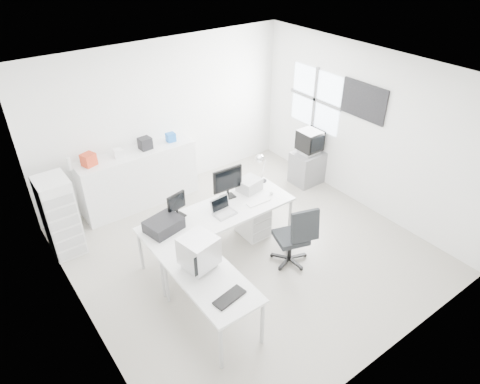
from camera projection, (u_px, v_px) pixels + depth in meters
floor at (247, 250)px, 6.80m from camera, size 5.00×5.00×0.01m
ceiling at (250, 77)px, 5.28m from camera, size 5.00×5.00×0.01m
back_wall at (165, 118)px, 7.73m from camera, size 5.00×0.02×2.80m
left_wall at (71, 241)px, 4.80m from camera, size 0.02×5.00×2.80m
right_wall at (365, 130)px, 7.29m from camera, size 0.02×5.00×2.80m
window at (315, 99)px, 7.98m from camera, size 0.02×1.20×1.10m
wall_picture at (364, 101)px, 7.07m from camera, size 0.04×0.90×0.60m
main_desk at (219, 232)px, 6.59m from camera, size 2.40×0.80×0.75m
side_desk at (212, 300)px, 5.42m from camera, size 0.70×1.40×0.75m
drawer_pedestal at (253, 218)px, 7.01m from camera, size 0.40×0.50×0.60m
inkjet_printer at (164, 225)px, 5.98m from camera, size 0.55×0.47×0.17m
lcd_monitor_small at (177, 206)px, 6.17m from camera, size 0.34×0.24×0.39m
lcd_monitor_large at (228, 183)px, 6.59m from camera, size 0.51×0.23×0.52m
laptop at (225, 208)px, 6.28m from camera, size 0.34×0.35×0.21m
white_keyboard at (259, 202)px, 6.60m from camera, size 0.40×0.13×0.02m
white_mouse at (271, 193)px, 6.77m from camera, size 0.06×0.06×0.06m
laser_printer at (249, 185)px, 6.85m from camera, size 0.40×0.36×0.20m
desk_lamp at (263, 168)px, 7.00m from camera, size 0.19×0.19×0.51m
crt_monitor at (199, 252)px, 5.25m from camera, size 0.50×0.50×0.49m
black_keyboard at (229, 297)px, 4.94m from camera, size 0.43×0.23×0.03m
office_chair at (291, 235)px, 6.32m from camera, size 0.73×0.73×1.01m
tv_cabinet at (307, 167)px, 8.40m from camera, size 0.59×0.48×0.64m
crt_tv at (310, 142)px, 8.10m from camera, size 0.50×0.48×0.45m
sideboard at (139, 178)px, 7.66m from camera, size 2.10×0.53×1.05m
clutter_box_a at (89, 160)px, 6.92m from camera, size 0.26×0.24×0.21m
clutter_box_b at (118, 153)px, 7.19m from camera, size 0.16×0.14×0.14m
clutter_box_c at (145, 143)px, 7.42m from camera, size 0.22×0.20×0.21m
clutter_box_d at (171, 137)px, 7.68m from camera, size 0.16×0.15×0.16m
clutter_bottle at (69, 164)px, 6.79m from camera, size 0.07×0.07×0.22m
filing_cabinet at (60, 216)px, 6.46m from camera, size 0.46×0.54×1.30m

